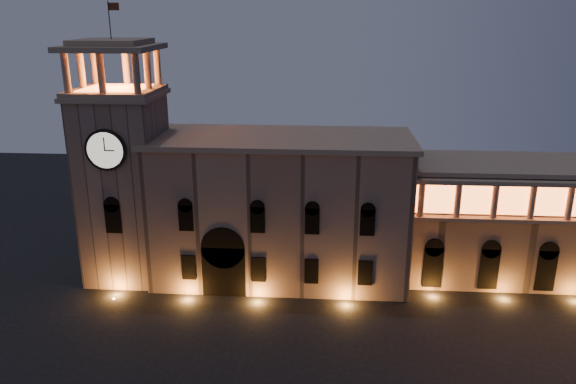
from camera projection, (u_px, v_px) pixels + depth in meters
name	position (u px, v px, depth m)	size (l,w,h in m)	color
government_building	(280.00, 208.00, 67.32)	(30.80, 12.80, 17.60)	#886A59
clock_tower	(124.00, 178.00, 66.50)	(9.80, 9.80, 32.40)	#886A59
colonnade_wing	(563.00, 221.00, 67.36)	(40.60, 11.50, 14.50)	#836553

